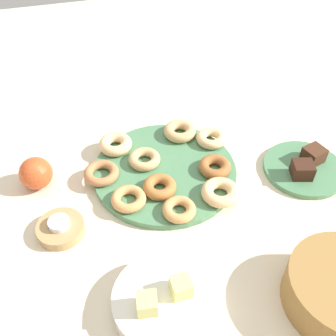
{
  "coord_description": "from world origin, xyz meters",
  "views": [
    {
      "loc": [
        0.19,
        0.68,
        0.7
      ],
      "look_at": [
        0.0,
        0.03,
        0.05
      ],
      "focal_mm": 41.65,
      "sensor_mm": 36.0,
      "label": 1
    }
  ],
  "objects_px": {
    "donut_plate": "(165,171)",
    "fruit_bowl": "(164,302)",
    "donut_3": "(179,209)",
    "candle_holder": "(61,229)",
    "donut_4": "(101,173)",
    "donut_1": "(144,159)",
    "donut_8": "(180,131)",
    "donut_7": "(211,138)",
    "brownie_near": "(314,155)",
    "cake_plate": "(304,169)",
    "melon_chunk_left": "(181,287)",
    "brownie_far": "(302,170)",
    "apple": "(36,173)",
    "melon_chunk_right": "(147,304)",
    "donut_5": "(215,167)",
    "donut_0": "(220,192)",
    "donut_2": "(160,187)",
    "tealight": "(59,223)",
    "donut_9": "(116,144)",
    "donut_6": "(129,199)"
  },
  "relations": [
    {
      "from": "fruit_bowl",
      "to": "apple",
      "type": "bearing_deg",
      "value": -61.93
    },
    {
      "from": "donut_7",
      "to": "cake_plate",
      "type": "distance_m",
      "value": 0.25
    },
    {
      "from": "candle_holder",
      "to": "donut_2",
      "type": "bearing_deg",
      "value": -169.46
    },
    {
      "from": "donut_4",
      "to": "candle_holder",
      "type": "bearing_deg",
      "value": 49.09
    },
    {
      "from": "donut_7",
      "to": "fruit_bowl",
      "type": "bearing_deg",
      "value": 58.76
    },
    {
      "from": "melon_chunk_right",
      "to": "donut_6",
      "type": "bearing_deg",
      "value": -94.79
    },
    {
      "from": "donut_0",
      "to": "candle_holder",
      "type": "distance_m",
      "value": 0.37
    },
    {
      "from": "donut_4",
      "to": "melon_chunk_right",
      "type": "relative_size",
      "value": 2.38
    },
    {
      "from": "donut_5",
      "to": "brownie_far",
      "type": "xyz_separation_m",
      "value": [
        -0.2,
        0.07,
        0.0
      ]
    },
    {
      "from": "donut_4",
      "to": "fruit_bowl",
      "type": "distance_m",
      "value": 0.36
    },
    {
      "from": "donut_0",
      "to": "brownie_near",
      "type": "distance_m",
      "value": 0.28
    },
    {
      "from": "brownie_near",
      "to": "brownie_far",
      "type": "bearing_deg",
      "value": 36.03
    },
    {
      "from": "tealight",
      "to": "melon_chunk_right",
      "type": "height_order",
      "value": "melon_chunk_right"
    },
    {
      "from": "donut_8",
      "to": "donut_9",
      "type": "height_order",
      "value": "same"
    },
    {
      "from": "donut_0",
      "to": "melon_chunk_right",
      "type": "relative_size",
      "value": 2.48
    },
    {
      "from": "donut_1",
      "to": "melon_chunk_left",
      "type": "distance_m",
      "value": 0.38
    },
    {
      "from": "donut_2",
      "to": "candle_holder",
      "type": "height_order",
      "value": "donut_2"
    },
    {
      "from": "melon_chunk_right",
      "to": "donut_5",
      "type": "bearing_deg",
      "value": -128.31
    },
    {
      "from": "donut_3",
      "to": "candle_holder",
      "type": "height_order",
      "value": "donut_3"
    },
    {
      "from": "donut_8",
      "to": "tealight",
      "type": "relative_size",
      "value": 1.88
    },
    {
      "from": "candle_holder",
      "to": "melon_chunk_right",
      "type": "bearing_deg",
      "value": 119.07
    },
    {
      "from": "donut_0",
      "to": "donut_4",
      "type": "bearing_deg",
      "value": -29.26
    },
    {
      "from": "donut_1",
      "to": "donut_8",
      "type": "bearing_deg",
      "value": -145.93
    },
    {
      "from": "donut_plate",
      "to": "apple",
      "type": "distance_m",
      "value": 0.31
    },
    {
      "from": "candle_holder",
      "to": "brownie_near",
      "type": "bearing_deg",
      "value": -176.44
    },
    {
      "from": "cake_plate",
      "to": "melon_chunk_left",
      "type": "bearing_deg",
      "value": 31.89
    },
    {
      "from": "donut_2",
      "to": "brownie_near",
      "type": "xyz_separation_m",
      "value": [
        -0.41,
        0.0,
        0.0
      ]
    },
    {
      "from": "donut_2",
      "to": "brownie_near",
      "type": "bearing_deg",
      "value": 179.43
    },
    {
      "from": "brownie_far",
      "to": "apple",
      "type": "height_order",
      "value": "apple"
    },
    {
      "from": "donut_7",
      "to": "donut_9",
      "type": "distance_m",
      "value": 0.26
    },
    {
      "from": "donut_plate",
      "to": "fruit_bowl",
      "type": "xyz_separation_m",
      "value": [
        0.1,
        0.34,
        0.01
      ]
    },
    {
      "from": "donut_7",
      "to": "brownie_near",
      "type": "distance_m",
      "value": 0.26
    },
    {
      "from": "donut_7",
      "to": "candle_holder",
      "type": "relative_size",
      "value": 0.78
    },
    {
      "from": "brownie_far",
      "to": "donut_2",
      "type": "bearing_deg",
      "value": -7.27
    },
    {
      "from": "donut_9",
      "to": "cake_plate",
      "type": "relative_size",
      "value": 0.43
    },
    {
      "from": "donut_1",
      "to": "donut_2",
      "type": "bearing_deg",
      "value": 96.21
    },
    {
      "from": "donut_4",
      "to": "brownie_near",
      "type": "height_order",
      "value": "brownie_near"
    },
    {
      "from": "donut_2",
      "to": "brownie_far",
      "type": "xyz_separation_m",
      "value": [
        -0.35,
        0.04,
        0.0
      ]
    },
    {
      "from": "donut_3",
      "to": "donut_7",
      "type": "height_order",
      "value": "donut_7"
    },
    {
      "from": "donut_5",
      "to": "donut_6",
      "type": "xyz_separation_m",
      "value": [
        0.23,
        0.04,
        -0.0
      ]
    },
    {
      "from": "donut_5",
      "to": "brownie_near",
      "type": "bearing_deg",
      "value": 172.87
    },
    {
      "from": "donut_0",
      "to": "tealight",
      "type": "height_order",
      "value": "donut_0"
    },
    {
      "from": "donut_1",
      "to": "donut_6",
      "type": "height_order",
      "value": "donut_1"
    },
    {
      "from": "donut_1",
      "to": "donut_7",
      "type": "xyz_separation_m",
      "value": [
        -0.19,
        -0.03,
        0.0
      ]
    },
    {
      "from": "apple",
      "to": "donut_plate",
      "type": "bearing_deg",
      "value": 171.04
    },
    {
      "from": "tealight",
      "to": "fruit_bowl",
      "type": "relative_size",
      "value": 0.25
    },
    {
      "from": "brownie_far",
      "to": "apple",
      "type": "xyz_separation_m",
      "value": [
        0.63,
        -0.16,
        0.01
      ]
    },
    {
      "from": "donut_8",
      "to": "donut_plate",
      "type": "bearing_deg",
      "value": 56.82
    },
    {
      "from": "tealight",
      "to": "donut_3",
      "type": "bearing_deg",
      "value": 172.69
    },
    {
      "from": "donut_8",
      "to": "melon_chunk_right",
      "type": "relative_size",
      "value": 2.43
    }
  ]
}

